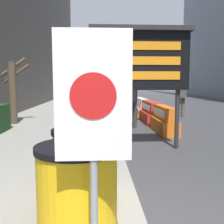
# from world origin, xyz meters

# --- Properties ---
(bare_tree) EXTENTS (1.07, 1.17, 2.40)m
(bare_tree) POSITION_xyz_m (-3.40, 6.91, 1.39)
(bare_tree) COLOR #4C3D2D
(bare_tree) RESTS_ON sidewalk_left
(barrel_drum_foreground) EXTENTS (0.81, 0.81, 0.78)m
(barrel_drum_foreground) POSITION_xyz_m (-0.69, 0.36, 0.54)
(barrel_drum_foreground) COLOR yellow
(barrel_drum_foreground) RESTS_ON sidewalk_left
(barrel_drum_middle) EXTENTS (0.81, 0.81, 0.78)m
(barrel_drum_middle) POSITION_xyz_m (-0.68, 1.25, 0.54)
(barrel_drum_middle) COLOR yellow
(barrel_drum_middle) RESTS_ON sidewalk_left
(warning_sign) EXTENTS (0.57, 0.08, 1.76)m
(warning_sign) POSITION_xyz_m (-0.51, -0.19, 1.32)
(warning_sign) COLOR gray
(warning_sign) RESTS_ON sidewalk_left
(message_board) EXTENTS (2.30, 0.36, 2.76)m
(message_board) POSITION_xyz_m (0.48, 3.80, 2.04)
(message_board) COLOR #28282B
(message_board) RESTS_ON ground_plane
(jersey_barrier_orange_near) EXTENTS (0.52, 1.81, 0.81)m
(jersey_barrier_orange_near) POSITION_xyz_m (1.57, 5.87, 0.36)
(jersey_barrier_orange_near) COLOR orange
(jersey_barrier_orange_near) RESTS_ON ground_plane
(jersey_barrier_red_striped) EXTENTS (0.63, 1.95, 0.81)m
(jersey_barrier_red_striped) POSITION_xyz_m (1.57, 7.94, 0.36)
(jersey_barrier_red_striped) COLOR red
(jersey_barrier_red_striped) RESTS_ON ground_plane
(jersey_barrier_white) EXTENTS (0.57, 2.14, 0.80)m
(jersey_barrier_white) POSITION_xyz_m (1.57, 10.27, 0.35)
(jersey_barrier_white) COLOR silver
(jersey_barrier_white) RESTS_ON ground_plane
(traffic_cone_near) EXTENTS (0.36, 0.36, 0.64)m
(traffic_cone_near) POSITION_xyz_m (1.30, 8.83, 0.31)
(traffic_cone_near) COLOR black
(traffic_cone_near) RESTS_ON ground_plane
(traffic_cone_mid) EXTENTS (0.36, 0.36, 0.64)m
(traffic_cone_mid) POSITION_xyz_m (0.82, 9.46, 0.31)
(traffic_cone_mid) COLOR black
(traffic_cone_mid) RESTS_ON ground_plane
(traffic_light_near_curb) EXTENTS (0.28, 0.44, 4.13)m
(traffic_light_near_curb) POSITION_xyz_m (0.80, 14.86, 2.99)
(traffic_light_near_curb) COLOR #2D2D30
(traffic_light_near_curb) RESTS_ON ground_plane
(pedestrian_worker) EXTENTS (0.31, 0.48, 1.80)m
(pedestrian_worker) POSITION_xyz_m (3.26, 9.43, 1.07)
(pedestrian_worker) COLOR #514C42
(pedestrian_worker) RESTS_ON ground_plane
(pedestrian_passerby) EXTENTS (0.39, 0.53, 1.81)m
(pedestrian_passerby) POSITION_xyz_m (0.68, 6.70, 1.07)
(pedestrian_passerby) COLOR #333338
(pedestrian_passerby) RESTS_ON ground_plane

